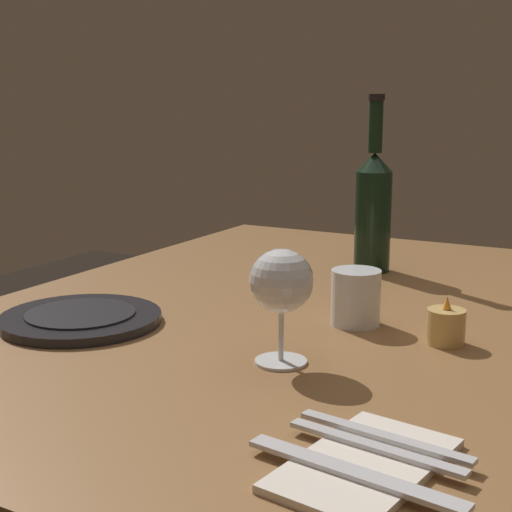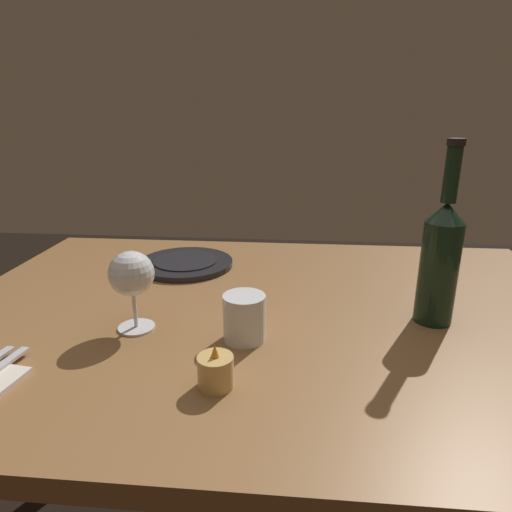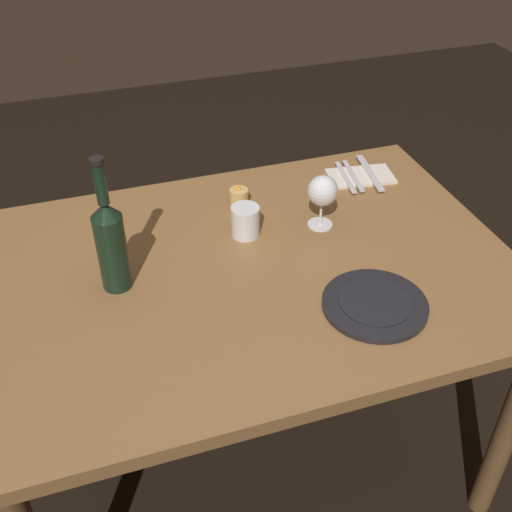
{
  "view_description": "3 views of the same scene",
  "coord_description": "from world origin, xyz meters",
  "px_view_note": "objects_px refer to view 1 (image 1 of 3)",
  "views": [
    {
      "loc": [
        1.04,
        0.51,
        1.07
      ],
      "look_at": [
        0.03,
        -0.04,
        0.82
      ],
      "focal_mm": 53.07,
      "sensor_mm": 36.0,
      "label": 1
    },
    {
      "loc": [
        -0.04,
        0.8,
        1.12
      ],
      "look_at": [
        0.03,
        0.02,
        0.85
      ],
      "focal_mm": 31.07,
      "sensor_mm": 36.0,
      "label": 2
    },
    {
      "loc": [
        -0.35,
        -1.13,
        1.68
      ],
      "look_at": [
        0.01,
        -0.03,
        0.79
      ],
      "focal_mm": 43.91,
      "sensor_mm": 36.0,
      "label": 3
    }
  ],
  "objects_px": {
    "wine_glass_left": "(281,284)",
    "fork_outer": "(384,436)",
    "votive_candle": "(446,327)",
    "folded_napkin": "(365,465)",
    "fork_inner": "(375,447)",
    "wine_bottle": "(373,207)",
    "table_knife": "(353,472)",
    "water_tumbler": "(356,300)",
    "dinner_plate": "(81,318)"
  },
  "relations": [
    {
      "from": "wine_bottle",
      "to": "table_knife",
      "type": "relative_size",
      "value": 1.58
    },
    {
      "from": "table_knife",
      "to": "fork_inner",
      "type": "bearing_deg",
      "value": 180.0
    },
    {
      "from": "water_tumbler",
      "to": "folded_napkin",
      "type": "distance_m",
      "value": 0.44
    },
    {
      "from": "water_tumbler",
      "to": "table_knife",
      "type": "height_order",
      "value": "water_tumbler"
    },
    {
      "from": "dinner_plate",
      "to": "fork_outer",
      "type": "relative_size",
      "value": 1.31
    },
    {
      "from": "votive_candle",
      "to": "fork_outer",
      "type": "bearing_deg",
      "value": 5.14
    },
    {
      "from": "fork_inner",
      "to": "table_knife",
      "type": "relative_size",
      "value": 0.86
    },
    {
      "from": "fork_inner",
      "to": "fork_outer",
      "type": "height_order",
      "value": "same"
    },
    {
      "from": "wine_glass_left",
      "to": "water_tumbler",
      "type": "height_order",
      "value": "wine_glass_left"
    },
    {
      "from": "water_tumbler",
      "to": "folded_napkin",
      "type": "bearing_deg",
      "value": 22.53
    },
    {
      "from": "dinner_plate",
      "to": "table_knife",
      "type": "relative_size",
      "value": 1.12
    },
    {
      "from": "wine_bottle",
      "to": "table_knife",
      "type": "bearing_deg",
      "value": 19.1
    },
    {
      "from": "wine_bottle",
      "to": "votive_candle",
      "type": "distance_m",
      "value": 0.45
    },
    {
      "from": "wine_glass_left",
      "to": "votive_candle",
      "type": "relative_size",
      "value": 2.18
    },
    {
      "from": "wine_glass_left",
      "to": "folded_napkin",
      "type": "distance_m",
      "value": 0.3
    },
    {
      "from": "folded_napkin",
      "to": "fork_outer",
      "type": "height_order",
      "value": "fork_outer"
    },
    {
      "from": "water_tumbler",
      "to": "wine_bottle",
      "type": "bearing_deg",
      "value": -163.57
    },
    {
      "from": "wine_glass_left",
      "to": "wine_bottle",
      "type": "distance_m",
      "value": 0.55
    },
    {
      "from": "folded_napkin",
      "to": "table_knife",
      "type": "xyz_separation_m",
      "value": [
        0.03,
        0.0,
        0.01
      ]
    },
    {
      "from": "folded_napkin",
      "to": "fork_outer",
      "type": "xyz_separation_m",
      "value": [
        -0.05,
        0.0,
        0.01
      ]
    },
    {
      "from": "water_tumbler",
      "to": "table_knife",
      "type": "xyz_separation_m",
      "value": [
        0.44,
        0.17,
        -0.03
      ]
    },
    {
      "from": "wine_bottle",
      "to": "folded_napkin",
      "type": "relative_size",
      "value": 1.63
    },
    {
      "from": "dinner_plate",
      "to": "table_knife",
      "type": "distance_m",
      "value": 0.58
    },
    {
      "from": "folded_napkin",
      "to": "fork_inner",
      "type": "bearing_deg",
      "value": 180.0
    },
    {
      "from": "fork_inner",
      "to": "dinner_plate",
      "type": "bearing_deg",
      "value": -110.23
    },
    {
      "from": "votive_candle",
      "to": "fork_outer",
      "type": "xyz_separation_m",
      "value": [
        0.33,
        0.03,
        -0.01
      ]
    },
    {
      "from": "wine_glass_left",
      "to": "fork_outer",
      "type": "bearing_deg",
      "value": 50.09
    },
    {
      "from": "water_tumbler",
      "to": "dinner_plate",
      "type": "bearing_deg",
      "value": -61.9
    },
    {
      "from": "water_tumbler",
      "to": "fork_inner",
      "type": "xyz_separation_m",
      "value": [
        0.38,
        0.17,
        -0.03
      ]
    },
    {
      "from": "dinner_plate",
      "to": "table_knife",
      "type": "height_order",
      "value": "dinner_plate"
    },
    {
      "from": "water_tumbler",
      "to": "folded_napkin",
      "type": "relative_size",
      "value": 0.4
    },
    {
      "from": "wine_glass_left",
      "to": "wine_bottle",
      "type": "height_order",
      "value": "wine_bottle"
    },
    {
      "from": "votive_candle",
      "to": "folded_napkin",
      "type": "height_order",
      "value": "votive_candle"
    },
    {
      "from": "water_tumbler",
      "to": "votive_candle",
      "type": "relative_size",
      "value": 1.22
    },
    {
      "from": "votive_candle",
      "to": "folded_napkin",
      "type": "distance_m",
      "value": 0.39
    },
    {
      "from": "wine_glass_left",
      "to": "fork_inner",
      "type": "relative_size",
      "value": 0.81
    },
    {
      "from": "wine_bottle",
      "to": "dinner_plate",
      "type": "relative_size",
      "value": 1.4
    },
    {
      "from": "water_tumbler",
      "to": "fork_inner",
      "type": "height_order",
      "value": "water_tumbler"
    },
    {
      "from": "wine_bottle",
      "to": "water_tumbler",
      "type": "height_order",
      "value": "wine_bottle"
    },
    {
      "from": "wine_glass_left",
      "to": "fork_outer",
      "type": "xyz_separation_m",
      "value": [
        0.16,
        0.19,
        -0.09
      ]
    },
    {
      "from": "fork_outer",
      "to": "wine_bottle",
      "type": "bearing_deg",
      "value": -158.9
    },
    {
      "from": "votive_candle",
      "to": "dinner_plate",
      "type": "distance_m",
      "value": 0.52
    },
    {
      "from": "dinner_plate",
      "to": "votive_candle",
      "type": "bearing_deg",
      "value": 108.43
    },
    {
      "from": "fork_outer",
      "to": "wine_glass_left",
      "type": "bearing_deg",
      "value": -129.91
    },
    {
      "from": "votive_candle",
      "to": "water_tumbler",
      "type": "bearing_deg",
      "value": -100.15
    },
    {
      "from": "votive_candle",
      "to": "fork_inner",
      "type": "relative_size",
      "value": 0.37
    },
    {
      "from": "wine_bottle",
      "to": "fork_inner",
      "type": "xyz_separation_m",
      "value": [
        0.73,
        0.27,
        -0.11
      ]
    },
    {
      "from": "votive_candle",
      "to": "table_knife",
      "type": "bearing_deg",
      "value": 4.15
    },
    {
      "from": "wine_glass_left",
      "to": "folded_napkin",
      "type": "relative_size",
      "value": 0.72
    },
    {
      "from": "folded_napkin",
      "to": "fork_inner",
      "type": "relative_size",
      "value": 1.13
    }
  ]
}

